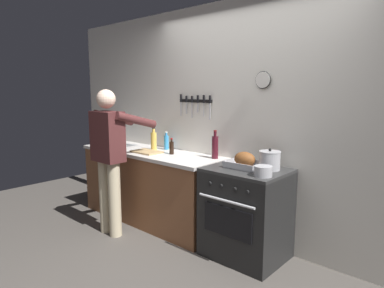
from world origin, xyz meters
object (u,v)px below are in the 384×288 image
(person_cook, at_px, (110,153))
(cutting_board, at_px, (147,152))
(bottle_soy_sauce, at_px, (172,148))
(bottle_wine_red, at_px, (215,147))
(stove, at_px, (246,213))
(saucepan, at_px, (263,171))
(bottle_cooking_oil, at_px, (154,141))
(roasting_pan, at_px, (245,161))
(bottle_dish_soap, at_px, (166,142))
(stock_pot, at_px, (270,160))

(person_cook, distance_m, cutting_board, 0.48)
(bottle_soy_sauce, bearing_deg, bottle_wine_red, 14.78)
(stove, xyz_separation_m, bottle_soy_sauce, (-1.07, 0.03, 0.53))
(saucepan, relative_size, bottle_cooking_oil, 0.56)
(roasting_pan, height_order, bottle_dish_soap, bottle_dish_soap)
(roasting_pan, xyz_separation_m, saucepan, (0.30, -0.16, -0.02))
(roasting_pan, relative_size, bottle_soy_sauce, 1.82)
(roasting_pan, bearing_deg, stove, -4.00)
(cutting_board, relative_size, bottle_dish_soap, 1.57)
(bottle_wine_red, bearing_deg, bottle_dish_soap, 177.41)
(person_cook, relative_size, stock_pot, 8.00)
(stock_pot, relative_size, saucepan, 1.30)
(person_cook, relative_size, saucepan, 10.36)
(person_cook, distance_m, saucepan, 1.77)
(saucepan, bearing_deg, person_cook, -166.64)
(person_cook, bearing_deg, stock_pot, -63.71)
(stove, xyz_separation_m, bottle_wine_red, (-0.53, 0.18, 0.58))
(bottle_cooking_oil, distance_m, bottle_wine_red, 0.90)
(stock_pot, distance_m, bottle_dish_soap, 1.53)
(bottle_soy_sauce, bearing_deg, roasting_pan, -1.71)
(bottle_cooking_oil, bearing_deg, cutting_board, -69.83)
(bottle_dish_soap, distance_m, bottle_wine_red, 0.82)
(person_cook, xyz_separation_m, bottle_wine_red, (0.92, 0.74, 0.08))
(bottle_dish_soap, bearing_deg, roasting_pan, -9.07)
(bottle_soy_sauce, xyz_separation_m, bottle_cooking_oil, (-0.36, 0.04, 0.04))
(cutting_board, bearing_deg, bottle_wine_red, 18.23)
(stock_pot, relative_size, bottle_wine_red, 0.65)
(stove, distance_m, roasting_pan, 0.52)
(saucepan, bearing_deg, bottle_dish_soap, 167.07)
(stock_pot, height_order, bottle_dish_soap, bottle_dish_soap)
(person_cook, bearing_deg, bottle_dish_soap, -3.98)
(stove, relative_size, saucepan, 5.62)
(bottle_cooking_oil, bearing_deg, stock_pot, 1.08)
(stove, xyz_separation_m, roasting_pan, (-0.03, 0.00, 0.52))
(bottle_dish_soap, xyz_separation_m, bottle_cooking_oil, (-0.09, -0.14, 0.02))
(roasting_pan, relative_size, bottle_dish_soap, 1.53)
(bottle_soy_sauce, relative_size, bottle_dish_soap, 0.84)
(stock_pot, bearing_deg, saucepan, -72.19)
(saucepan, distance_m, bottle_wine_red, 0.87)
(person_cook, bearing_deg, roasting_pan, -64.20)
(roasting_pan, bearing_deg, stock_pot, 25.47)
(cutting_board, bearing_deg, bottle_dish_soap, 86.04)
(cutting_board, xyz_separation_m, bottle_soy_sauce, (0.30, 0.13, 0.07))
(saucepan, height_order, bottle_cooking_oil, bottle_cooking_oil)
(stock_pot, bearing_deg, bottle_cooking_oil, -178.92)
(bottle_dish_soap, xyz_separation_m, bottle_wine_red, (0.81, -0.04, 0.04))
(saucepan, bearing_deg, cutting_board, 177.95)
(bottle_soy_sauce, bearing_deg, bottle_cooking_oil, 173.63)
(cutting_board, distance_m, bottle_wine_red, 0.89)
(bottle_dish_soap, bearing_deg, bottle_soy_sauce, -33.05)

